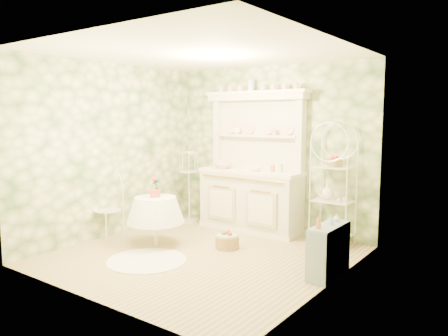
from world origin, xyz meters
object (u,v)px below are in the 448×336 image
Objects in this scene: cafe_chair at (107,212)px; birdcage_stand at (189,183)px; bakers_rack at (333,187)px; side_shelf at (328,253)px; round_table at (156,220)px; floor_basket at (227,240)px; kitchen_dresser at (251,162)px.

birdcage_stand is at bearing 84.58° from cafe_chair.
side_shelf is at bearing -69.57° from bakers_rack.
round_table reaches higher than side_shelf.
bakers_rack is 4.54× the size of floor_basket.
bakers_rack is at bearing 4.32° from birdcage_stand.
side_shelf is 0.88× the size of round_table.
kitchen_dresser reaches higher than floor_basket.
round_table is (-2.07, -1.57, -0.48)m from bakers_rack.
round_table reaches higher than floor_basket.
cafe_chair reaches higher than floor_basket.
cafe_chair is 0.60× the size of birdcage_stand.
round_table is at bearing -142.88° from bakers_rack.
kitchen_dresser is 1.44m from bakers_rack.
cafe_chair is (-3.36, -0.51, 0.15)m from side_shelf.
floor_basket is at bearing -136.36° from bakers_rack.
side_shelf is at bearing -19.11° from birdcage_stand.
round_table is 0.87× the size of cafe_chair.
kitchen_dresser is at bearing -179.02° from bakers_rack.
kitchen_dresser is 3.10× the size of round_table.
bakers_rack is 2.00× the size of cafe_chair.
bakers_rack is at bearing 37.19° from round_table.
kitchen_dresser is 1.28m from birdcage_stand.
cafe_chair is (-1.48, -1.75, -0.72)m from kitchen_dresser.
bakers_rack is 1.46m from side_shelf.
cafe_chair is 1.63m from birdcage_stand.
round_table is at bearing -68.78° from birdcage_stand.
cafe_chair reaches higher than side_shelf.
kitchen_dresser reaches higher than birdcage_stand.
floor_basket is (1.76, 0.69, -0.30)m from cafe_chair.
kitchen_dresser is at bearing 8.17° from birdcage_stand.
side_shelf is at bearing 13.75° from cafe_chair.
bakers_rack is at bearing 36.59° from cafe_chair.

